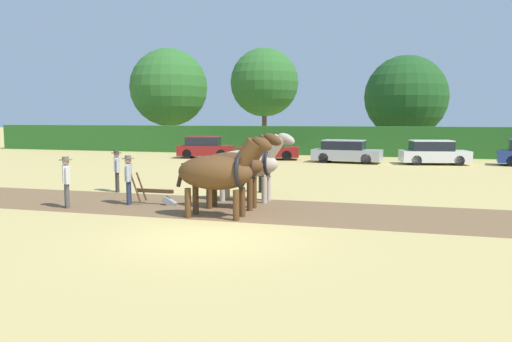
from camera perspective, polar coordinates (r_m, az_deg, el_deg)
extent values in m
plane|color=tan|center=(12.13, -5.54, -7.47)|extent=(240.00, 240.00, 0.00)
cube|color=brown|center=(17.93, -17.78, -3.32)|extent=(32.61, 4.66, 0.01)
cube|color=#286023|center=(38.80, 10.18, 3.40)|extent=(63.20, 1.38, 2.23)
cylinder|color=brown|center=(49.71, -9.84, 4.85)|extent=(0.44, 0.44, 3.76)
sphere|color=#2D6628|center=(49.79, -9.93, 9.39)|extent=(7.51, 7.51, 7.51)
cylinder|color=brown|center=(46.64, 0.96, 5.26)|extent=(0.44, 0.44, 4.41)
sphere|color=#2D6628|center=(46.75, 0.97, 10.09)|extent=(6.29, 6.29, 6.29)
cylinder|color=#423323|center=(44.30, 16.63, 3.89)|extent=(0.44, 0.44, 2.73)
sphere|color=#1E4C1E|center=(44.32, 16.76, 8.12)|extent=(6.94, 6.94, 6.94)
ellipsoid|color=#513319|center=(14.23, -4.72, -0.18)|extent=(2.24, 1.08, 0.98)
cylinder|color=#513319|center=(14.38, -1.59, -3.58)|extent=(0.18, 0.18, 0.85)
cylinder|color=#513319|center=(13.85, -2.29, -3.96)|extent=(0.18, 0.18, 0.85)
cylinder|color=#513319|center=(14.87, -6.92, -3.30)|extent=(0.18, 0.18, 0.85)
cylinder|color=#513319|center=(14.35, -7.79, -3.65)|extent=(0.18, 0.18, 0.85)
cylinder|color=#513319|center=(13.88, -1.08, 1.88)|extent=(0.88, 0.48, 0.96)
ellipsoid|color=#513319|center=(13.74, 0.67, 3.14)|extent=(0.68, 0.27, 0.54)
cube|color=black|center=(13.81, -0.31, 2.73)|extent=(0.44, 0.09, 0.59)
cylinder|color=black|center=(14.64, -8.58, -0.46)|extent=(0.30, 0.13, 0.71)
torus|color=black|center=(13.97, -1.73, 0.04)|extent=(0.13, 0.99, 0.99)
ellipsoid|color=#513319|center=(15.62, -2.82, 0.64)|extent=(2.06, 0.92, 0.83)
cylinder|color=#513319|center=(15.75, -0.23, -2.48)|extent=(0.18, 0.18, 0.99)
cylinder|color=#513319|center=(15.30, -0.72, -2.74)|extent=(0.18, 0.18, 0.99)
cylinder|color=#513319|center=(16.16, -4.77, -2.28)|extent=(0.18, 0.18, 0.99)
cylinder|color=#513319|center=(15.72, -5.38, -2.52)|extent=(0.18, 0.18, 0.99)
cylinder|color=#513319|center=(15.32, 0.26, 2.46)|extent=(0.83, 0.41, 0.94)
ellipsoid|color=#513319|center=(15.19, 1.90, 3.64)|extent=(0.68, 0.27, 0.54)
cube|color=gray|center=(15.26, 0.98, 3.11)|extent=(0.45, 0.09, 0.61)
cylinder|color=gray|center=(15.96, -6.13, 0.41)|extent=(0.30, 0.13, 0.71)
torus|color=black|center=(15.40, -0.29, 0.81)|extent=(0.13, 0.85, 0.85)
ellipsoid|color=#B2A38E|center=(17.04, -1.23, 0.85)|extent=(2.31, 1.03, 0.93)
cylinder|color=#B2A38E|center=(17.20, 1.40, -1.97)|extent=(0.18, 0.18, 0.87)
cylinder|color=#B2A38E|center=(16.68, 0.95, -2.21)|extent=(0.18, 0.18, 0.87)
cylinder|color=#B2A38E|center=(17.62, -3.29, -1.78)|extent=(0.18, 0.18, 0.87)
cylinder|color=#B2A38E|center=(17.11, -3.87, -2.02)|extent=(0.18, 0.18, 0.87)
cylinder|color=#B2A38E|center=(16.74, 1.95, 2.59)|extent=(0.88, 0.46, 0.98)
ellipsoid|color=#B2A38E|center=(16.62, 3.49, 3.69)|extent=(0.68, 0.27, 0.54)
cube|color=gray|center=(16.68, 2.63, 3.26)|extent=(0.46, 0.09, 0.62)
cylinder|color=gray|center=(17.39, -4.66, 0.61)|extent=(0.30, 0.13, 0.71)
torus|color=black|center=(16.82, 1.37, 1.03)|extent=(0.13, 0.95, 0.95)
cube|color=#4C331E|center=(16.76, -11.49, -2.24)|extent=(1.32, 0.13, 0.12)
cube|color=#939399|center=(16.58, -9.85, -3.52)|extent=(0.49, 0.21, 0.39)
cylinder|color=#4C331E|center=(17.19, -12.95, -1.73)|extent=(0.40, 0.07, 0.96)
cylinder|color=#4C331E|center=(16.85, -13.60, -1.91)|extent=(0.40, 0.07, 0.96)
cylinder|color=#28334C|center=(17.06, -14.30, -2.35)|extent=(0.14, 0.14, 0.79)
cylinder|color=#28334C|center=(16.86, -14.36, -2.45)|extent=(0.14, 0.14, 0.79)
cube|color=#B7B7BC|center=(16.88, -14.39, -0.14)|extent=(0.38, 0.50, 0.56)
sphere|color=tan|center=(16.84, -14.42, 1.18)|extent=(0.21, 0.21, 0.21)
cylinder|color=#B7B7BC|center=(17.15, -14.30, -0.12)|extent=(0.09, 0.09, 0.53)
cylinder|color=#B7B7BC|center=(16.61, -14.48, -0.32)|extent=(0.09, 0.09, 0.53)
cylinder|color=#665B4C|center=(16.84, -14.43, 1.40)|extent=(0.41, 0.41, 0.02)
cylinder|color=#665B4C|center=(16.83, -14.43, 1.57)|extent=(0.20, 0.20, 0.10)
cylinder|color=#38332D|center=(19.17, 0.50, -1.25)|extent=(0.14, 0.14, 0.79)
cylinder|color=#38332D|center=(18.99, 0.77, -1.32)|extent=(0.14, 0.14, 0.79)
cube|color=#3D5184|center=(19.00, 0.64, 0.74)|extent=(0.46, 0.48, 0.56)
sphere|color=tan|center=(18.97, 0.64, 1.92)|extent=(0.21, 0.21, 0.21)
cylinder|color=#3D5184|center=(19.25, 0.28, 0.74)|extent=(0.09, 0.09, 0.53)
cylinder|color=#3D5184|center=(18.76, 1.00, 0.60)|extent=(0.09, 0.09, 0.53)
cylinder|color=#4C4C4C|center=(17.02, -20.82, -2.58)|extent=(0.14, 0.14, 0.79)
cylinder|color=#4C4C4C|center=(16.81, -20.77, -2.68)|extent=(0.14, 0.14, 0.79)
cube|color=silver|center=(16.83, -20.89, -0.35)|extent=(0.46, 0.48, 0.56)
sphere|color=tan|center=(16.79, -20.94, 0.99)|extent=(0.21, 0.21, 0.21)
cylinder|color=silver|center=(17.11, -20.95, -0.33)|extent=(0.09, 0.09, 0.53)
cylinder|color=silver|center=(16.56, -20.81, -0.52)|extent=(0.09, 0.09, 0.53)
cylinder|color=#665B4C|center=(16.79, -20.94, 1.21)|extent=(0.41, 0.41, 0.02)
cylinder|color=#665B4C|center=(16.79, -20.95, 1.38)|extent=(0.20, 0.20, 0.10)
cylinder|color=#38332D|center=(20.08, -15.59, -1.16)|extent=(0.14, 0.14, 0.78)
cylinder|color=#38332D|center=(19.87, -15.55, -1.23)|extent=(0.14, 0.14, 0.78)
cube|color=#B7B7BC|center=(19.90, -15.62, 0.71)|extent=(0.43, 0.49, 0.55)
sphere|color=tan|center=(19.87, -15.66, 1.82)|extent=(0.21, 0.21, 0.21)
cylinder|color=#B7B7BC|center=(20.18, -15.67, 0.71)|extent=(0.09, 0.09, 0.52)
cylinder|color=#B7B7BC|center=(19.63, -15.58, 0.57)|extent=(0.09, 0.09, 0.52)
cylinder|color=#42382D|center=(19.87, -15.66, 2.00)|extent=(0.40, 0.40, 0.02)
cylinder|color=#42382D|center=(19.87, -15.67, 2.14)|extent=(0.20, 0.20, 0.10)
cube|color=maroon|center=(35.99, -5.72, 2.36)|extent=(4.20, 2.52, 0.72)
cube|color=black|center=(36.00, -6.04, 3.40)|extent=(2.62, 2.04, 0.59)
cube|color=maroon|center=(35.98, -6.04, 3.92)|extent=(2.62, 2.04, 0.06)
cylinder|color=black|center=(36.56, -3.61, 2.11)|extent=(0.70, 0.35, 0.67)
cylinder|color=black|center=(35.02, -4.01, 1.94)|extent=(0.70, 0.35, 0.67)
cylinder|color=black|center=(37.02, -7.33, 2.12)|extent=(0.70, 0.35, 0.67)
cylinder|color=black|center=(35.50, -7.89, 1.95)|extent=(0.70, 0.35, 0.67)
cube|color=maroon|center=(34.49, 1.49, 2.21)|extent=(4.36, 2.41, 0.69)
cube|color=black|center=(34.48, 1.15, 3.25)|extent=(2.71, 1.95, 0.56)
cube|color=maroon|center=(34.46, 1.16, 3.77)|extent=(2.71, 1.95, 0.06)
cylinder|color=black|center=(35.15, 3.69, 1.96)|extent=(0.70, 0.33, 0.68)
cylinder|color=black|center=(33.65, 3.54, 1.77)|extent=(0.70, 0.33, 0.68)
cylinder|color=black|center=(35.40, -0.45, 2.00)|extent=(0.70, 0.33, 0.68)
cylinder|color=black|center=(33.91, -0.79, 1.82)|extent=(0.70, 0.33, 0.68)
cube|color=#A8A8B2|center=(32.44, 10.35, 1.84)|extent=(4.46, 2.08, 0.67)
cube|color=black|center=(32.44, 10.00, 2.93)|extent=(2.72, 1.76, 0.55)
cube|color=#A8A8B2|center=(32.43, 10.01, 3.46)|extent=(2.72, 1.76, 0.06)
cylinder|color=black|center=(32.95, 12.89, 1.52)|extent=(0.66, 0.28, 0.65)
cylinder|color=black|center=(31.48, 12.46, 1.33)|extent=(0.66, 0.28, 0.65)
cylinder|color=black|center=(33.47, 8.35, 1.68)|extent=(0.66, 0.28, 0.65)
cylinder|color=black|center=(32.02, 7.73, 1.49)|extent=(0.66, 0.28, 0.65)
cube|color=silver|center=(32.65, 19.71, 1.61)|extent=(4.31, 2.57, 0.69)
cube|color=black|center=(32.56, 19.41, 2.72)|extent=(2.70, 2.07, 0.58)
cube|color=silver|center=(32.55, 19.43, 3.29)|extent=(2.70, 2.07, 0.06)
cylinder|color=black|center=(33.75, 21.42, 1.33)|extent=(0.64, 0.34, 0.61)
cylinder|color=black|center=(32.26, 22.19, 1.10)|extent=(0.64, 0.34, 0.61)
cylinder|color=black|center=(33.14, 17.27, 1.39)|extent=(0.64, 0.34, 0.61)
cylinder|color=black|center=(31.62, 17.86, 1.16)|extent=(0.64, 0.34, 0.61)
cylinder|color=black|center=(34.57, 27.05, 1.21)|extent=(0.66, 0.29, 0.64)
cylinder|color=black|center=(33.10, 27.22, 1.01)|extent=(0.66, 0.29, 0.64)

